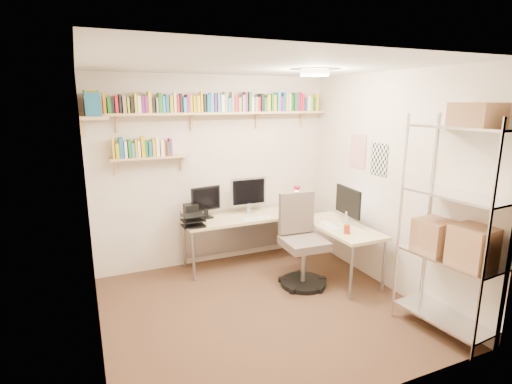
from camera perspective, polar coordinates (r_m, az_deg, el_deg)
ground at (r=4.46m, az=0.74°, el=-16.32°), size 3.20×3.20×0.00m
room_shell at (r=3.94m, az=0.86°, el=3.73°), size 3.24×3.04×2.52m
wall_shelves at (r=4.98m, az=-9.89°, el=11.04°), size 3.12×1.09×0.80m
corner_desk at (r=5.18m, az=1.16°, el=-3.98°), size 2.08×1.72×1.17m
office_chair at (r=4.86m, az=6.54°, el=-7.79°), size 0.58×0.59×1.10m
wire_rack at (r=4.00m, az=26.95°, el=-2.83°), size 0.51×0.93×2.16m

